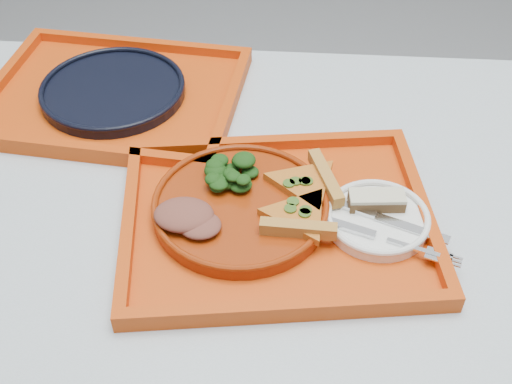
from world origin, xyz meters
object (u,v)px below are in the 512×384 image
dinner_plate (241,208)px  dessert_bar (377,200)px  navy_plate (113,91)px  tray_far (114,98)px  tray_main (277,222)px

dinner_plate → dessert_bar: (0.20, 0.01, 0.02)m
navy_plate → tray_far: bearing=0.0°
tray_far → dinner_plate: size_ratio=1.73×
tray_far → tray_main: bearing=-37.3°
tray_main → dessert_bar: bearing=1.3°
dessert_bar → dinner_plate: bearing=179.0°
tray_far → dinner_plate: bearing=-41.9°
tray_far → dessert_bar: 0.53m
dinner_plate → navy_plate: size_ratio=1.00×
tray_far → dinner_plate: (0.26, -0.28, 0.02)m
tray_main → dessert_bar: dessert_bar is taller
tray_main → navy_plate: navy_plate is taller
tray_main → dinner_plate: bearing=161.6°
tray_main → dessert_bar: 0.15m
navy_plate → dessert_bar: 0.53m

